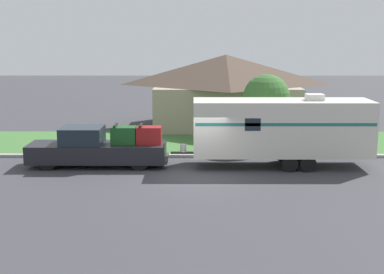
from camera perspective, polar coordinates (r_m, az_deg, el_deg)
ground_plane at (r=23.44m, az=0.75°, el=-4.20°), size 120.00×120.00×0.00m
curb_strip at (r=27.06m, az=0.68°, el=-2.01°), size 80.00×0.30×0.14m
lawn_strip at (r=30.64m, az=0.64°, el=-0.60°), size 80.00×7.00×0.03m
house_across_street at (r=36.08m, az=3.61°, el=5.09°), size 10.10×7.29×4.82m
pickup_truck at (r=25.41m, az=-9.92°, el=-1.16°), size 6.51×1.91×2.00m
travel_trailer at (r=25.16m, az=9.56°, el=1.01°), size 9.27×2.34×3.41m
mailbox at (r=28.10m, az=-6.54°, el=0.23°), size 0.48×0.20×1.23m
tree_in_yard at (r=29.02m, az=7.94°, el=4.13°), size 2.54×2.54×4.04m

